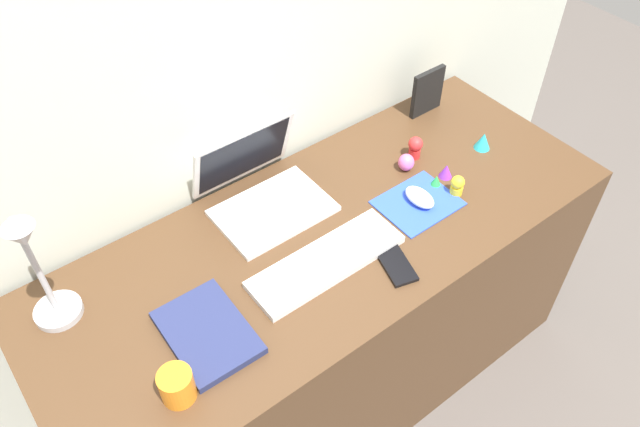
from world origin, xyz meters
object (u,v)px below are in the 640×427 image
desk_lamp (41,276)px  toy_figurine_red (415,147)px  toy_figurine_purple (446,171)px  keyboard (326,262)px  cell_phone (396,264)px  notebook_pad (207,333)px  laptop (260,186)px  coffee_mug (177,386)px  toy_figurine_yellow (457,185)px  toy_figurine_pink (406,162)px  toy_figurine_green (436,181)px  mouse (420,197)px  picture_frame (427,92)px  toy_figurine_cyan (483,141)px

desk_lamp → toy_figurine_red: size_ratio=5.21×
toy_figurine_purple → toy_figurine_red: bearing=95.4°
toy_figurine_red → keyboard: bearing=-160.0°
cell_phone → notebook_pad: (-0.47, 0.11, 0.01)m
laptop → toy_figurine_red: bearing=-15.0°
cell_phone → coffee_mug: bearing=-165.4°
toy_figurine_yellow → toy_figurine_pink: bearing=104.7°
laptop → toy_figurine_green: (0.42, -0.25, -0.04)m
laptop → mouse: 0.43m
keyboard → toy_figurine_yellow: toy_figurine_yellow is taller
laptop → notebook_pad: bearing=-139.3°
laptop → cell_phone: 0.42m
notebook_pad → coffee_mug: size_ratio=3.09×
notebook_pad → toy_figurine_pink: toy_figurine_pink is taller
toy_figurine_purple → cell_phone: bearing=-154.6°
laptop → toy_figurine_pink: bearing=-20.2°
laptop → toy_figurine_purple: bearing=-27.0°
coffee_mug → toy_figurine_red: (0.92, 0.26, -0.00)m
mouse → picture_frame: size_ratio=0.64×
mouse → toy_figurine_red: size_ratio=1.37×
cell_phone → toy_figurine_purple: (0.33, 0.16, 0.02)m
desk_lamp → toy_figurine_yellow: size_ratio=6.05×
picture_frame → coffee_mug: bearing=-159.9°
toy_figurine_pink → toy_figurine_cyan: bearing=-15.5°
desk_lamp → toy_figurine_cyan: bearing=-7.2°
toy_figurine_purple → mouse: bearing=-166.5°
coffee_mug → cell_phone: bearing=-1.5°
coffee_mug → toy_figurine_cyan: 1.12m
laptop → toy_figurine_purple: 0.53m
toy_figurine_red → toy_figurine_cyan: 0.21m
laptop → keyboard: size_ratio=0.73×
coffee_mug → toy_figurine_cyan: (1.11, 0.17, -0.01)m
cell_phone → toy_figurine_green: (0.29, 0.15, 0.01)m
keyboard → notebook_pad: (-0.34, -0.00, 0.00)m
coffee_mug → toy_figurine_green: bearing=8.6°
laptop → desk_lamp: 0.60m
picture_frame → toy_figurine_cyan: 0.24m
cell_phone → toy_figurine_green: size_ratio=3.63×
keyboard → mouse: (0.33, 0.02, 0.01)m
toy_figurine_yellow → toy_figurine_purple: size_ratio=1.43×
desk_lamp → coffee_mug: (0.12, -0.32, -0.13)m
toy_figurine_red → toy_figurine_yellow: toy_figurine_red is taller
keyboard → cell_phone: 0.17m
mouse → toy_figurine_yellow: size_ratio=1.59×
toy_figurine_yellow → toy_figurine_green: bearing=111.1°
laptop → toy_figurine_cyan: 0.68m
cell_phone → keyboard: bearing=156.9°
notebook_pad → toy_figurine_cyan: bearing=5.5°
mouse → cell_phone: 0.24m
mouse → toy_figurine_green: size_ratio=2.72×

